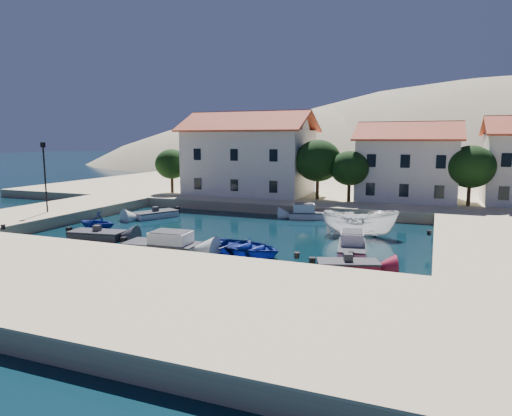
# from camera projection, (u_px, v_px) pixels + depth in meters

# --- Properties ---
(ground) EXTENTS (400.00, 400.00, 0.00)m
(ground) POSITION_uv_depth(u_px,v_px,m) (165.00, 265.00, 27.51)
(ground) COLOR black
(ground) RESTS_ON ground
(quay_south) EXTENTS (52.00, 12.00, 1.00)m
(quay_south) POSITION_uv_depth(u_px,v_px,m) (96.00, 287.00, 21.92)
(quay_south) COLOR beige
(quay_south) RESTS_ON ground
(quay_west) EXTENTS (8.00, 20.00, 1.00)m
(quay_west) POSITION_uv_depth(u_px,v_px,m) (52.00, 213.00, 43.53)
(quay_west) COLOR beige
(quay_west) RESTS_ON ground
(quay_north) EXTENTS (80.00, 36.00, 1.00)m
(quay_north) POSITION_uv_depth(u_px,v_px,m) (332.00, 191.00, 61.65)
(quay_north) COLOR beige
(quay_north) RESTS_ON ground
(hills) EXTENTS (254.00, 176.00, 99.00)m
(hills) POSITION_uv_depth(u_px,v_px,m) (452.00, 243.00, 137.19)
(hills) COLOR #9C896A
(hills) RESTS_ON ground
(building_left) EXTENTS (14.70, 9.45, 9.70)m
(building_left) POSITION_uv_depth(u_px,v_px,m) (250.00, 152.00, 54.54)
(building_left) COLOR beige
(building_left) RESTS_ON quay_north
(building_mid) EXTENTS (10.50, 8.40, 8.30)m
(building_mid) POSITION_uv_depth(u_px,v_px,m) (408.00, 160.00, 49.03)
(building_mid) COLOR beige
(building_mid) RESTS_ON quay_north
(trees) EXTENTS (37.30, 5.30, 6.45)m
(trees) POSITION_uv_depth(u_px,v_px,m) (332.00, 164.00, 48.55)
(trees) COLOR #382314
(trees) RESTS_ON quay_north
(lamppost) EXTENTS (0.35, 0.25, 6.22)m
(lamppost) POSITION_uv_depth(u_px,v_px,m) (45.00, 170.00, 40.51)
(lamppost) COLOR black
(lamppost) RESTS_ON quay_west
(bollards) EXTENTS (29.36, 9.56, 0.30)m
(bollards) POSITION_uv_depth(u_px,v_px,m) (234.00, 237.00, 29.87)
(bollards) COLOR black
(bollards) RESTS_ON ground
(motorboat_grey_sw) EXTENTS (4.36, 2.42, 1.25)m
(motorboat_grey_sw) POSITION_uv_depth(u_px,v_px,m) (97.00, 235.00, 34.60)
(motorboat_grey_sw) COLOR #343339
(motorboat_grey_sw) RESTS_ON ground
(cabin_cruiser_south) EXTENTS (5.16, 2.49, 1.60)m
(cabin_cruiser_south) POSITION_uv_depth(u_px,v_px,m) (162.00, 245.00, 30.68)
(cabin_cruiser_south) COLOR white
(cabin_cruiser_south) RESTS_ON ground
(rowboat_south) EXTENTS (6.14, 5.01, 1.11)m
(rowboat_south) POSITION_uv_depth(u_px,v_px,m) (245.00, 253.00, 30.33)
(rowboat_south) COLOR navy
(rowboat_south) RESTS_ON ground
(motorboat_red_se) EXTENTS (3.79, 2.59, 1.25)m
(motorboat_red_se) POSITION_uv_depth(u_px,v_px,m) (348.00, 266.00, 26.10)
(motorboat_red_se) COLOR maroon
(motorboat_red_se) RESTS_ON ground
(cabin_cruiser_east) EXTENTS (2.40, 4.54, 1.60)m
(cabin_cruiser_east) POSITION_uv_depth(u_px,v_px,m) (352.00, 247.00, 29.98)
(cabin_cruiser_east) COLOR white
(cabin_cruiser_east) RESTS_ON ground
(boat_east) EXTENTS (6.01, 2.60, 2.27)m
(boat_east) POSITION_uv_depth(u_px,v_px,m) (359.00, 236.00, 35.75)
(boat_east) COLOR white
(boat_east) RESTS_ON ground
(motorboat_white_ne) EXTENTS (1.73, 3.56, 1.25)m
(motorboat_white_ne) POSITION_uv_depth(u_px,v_px,m) (377.00, 224.00, 39.01)
(motorboat_white_ne) COLOR white
(motorboat_white_ne) RESTS_ON ground
(rowboat_west) EXTENTS (3.54, 3.08, 1.82)m
(rowboat_west) POSITION_uv_depth(u_px,v_px,m) (98.00, 231.00, 37.54)
(rowboat_west) COLOR navy
(rowboat_west) RESTS_ON ground
(motorboat_white_west) EXTENTS (3.54, 4.58, 1.25)m
(motorboat_white_west) POSITION_uv_depth(u_px,v_px,m) (156.00, 215.00, 44.02)
(motorboat_white_west) COLOR white
(motorboat_white_west) RESTS_ON ground
(cabin_cruiser_north) EXTENTS (4.19, 2.63, 1.60)m
(cabin_cruiser_north) POSITION_uv_depth(u_px,v_px,m) (310.00, 213.00, 43.50)
(cabin_cruiser_north) COLOR white
(cabin_cruiser_north) RESTS_ON ground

